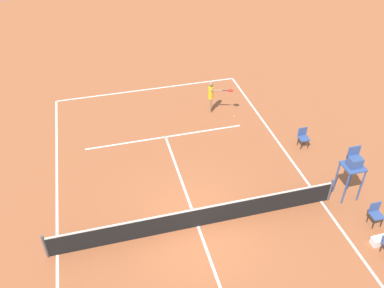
{
  "coord_description": "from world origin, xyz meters",
  "views": [
    {
      "loc": [
        2.95,
        10.19,
        11.97
      ],
      "look_at": [
        -0.84,
        -4.05,
        0.8
      ],
      "focal_mm": 38.56,
      "sensor_mm": 36.0,
      "label": 1
    }
  ],
  "objects_px": {
    "courtside_chair_near": "(376,213)",
    "equipment_bag": "(381,240)",
    "tennis_ball": "(234,116)",
    "player_serving": "(212,94)",
    "umpire_chair": "(353,166)",
    "courtside_chair_mid": "(303,137)"
  },
  "relations": [
    {
      "from": "player_serving",
      "to": "courtside_chair_near",
      "type": "height_order",
      "value": "player_serving"
    },
    {
      "from": "player_serving",
      "to": "umpire_chair",
      "type": "relative_size",
      "value": 0.74
    },
    {
      "from": "tennis_ball",
      "to": "courtside_chair_near",
      "type": "xyz_separation_m",
      "value": [
        -2.65,
        8.34,
        0.5
      ]
    },
    {
      "from": "tennis_ball",
      "to": "courtside_chair_near",
      "type": "bearing_deg",
      "value": 107.63
    },
    {
      "from": "courtside_chair_near",
      "to": "equipment_bag",
      "type": "xyz_separation_m",
      "value": [
        0.29,
        0.94,
        -0.38
      ]
    },
    {
      "from": "courtside_chair_near",
      "to": "courtside_chair_mid",
      "type": "relative_size",
      "value": 1.0
    },
    {
      "from": "player_serving",
      "to": "courtside_chair_near",
      "type": "distance_m",
      "value": 9.88
    },
    {
      "from": "tennis_ball",
      "to": "equipment_bag",
      "type": "xyz_separation_m",
      "value": [
        -2.36,
        9.28,
        0.12
      ]
    },
    {
      "from": "courtside_chair_near",
      "to": "umpire_chair",
      "type": "bearing_deg",
      "value": -81.74
    },
    {
      "from": "tennis_ball",
      "to": "equipment_bag",
      "type": "bearing_deg",
      "value": 104.28
    },
    {
      "from": "umpire_chair",
      "to": "courtside_chair_mid",
      "type": "distance_m",
      "value": 3.7
    },
    {
      "from": "courtside_chair_mid",
      "to": "player_serving",
      "type": "bearing_deg",
      "value": -50.49
    },
    {
      "from": "tennis_ball",
      "to": "courtside_chair_near",
      "type": "relative_size",
      "value": 0.07
    },
    {
      "from": "player_serving",
      "to": "umpire_chair",
      "type": "bearing_deg",
      "value": 42.49
    },
    {
      "from": "equipment_bag",
      "to": "courtside_chair_near",
      "type": "bearing_deg",
      "value": -107.28
    },
    {
      "from": "player_serving",
      "to": "courtside_chair_near",
      "type": "xyz_separation_m",
      "value": [
        -3.67,
        9.15,
        -0.54
      ]
    },
    {
      "from": "player_serving",
      "to": "courtside_chair_mid",
      "type": "height_order",
      "value": "player_serving"
    },
    {
      "from": "umpire_chair",
      "to": "tennis_ball",
      "type": "bearing_deg",
      "value": -70.24
    },
    {
      "from": "tennis_ball",
      "to": "courtside_chair_mid",
      "type": "bearing_deg",
      "value": 125.58
    },
    {
      "from": "courtside_chair_near",
      "to": "equipment_bag",
      "type": "bearing_deg",
      "value": 72.72
    },
    {
      "from": "courtside_chair_mid",
      "to": "equipment_bag",
      "type": "distance_m",
      "value": 6.1
    },
    {
      "from": "player_serving",
      "to": "courtside_chair_near",
      "type": "relative_size",
      "value": 1.88
    }
  ]
}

